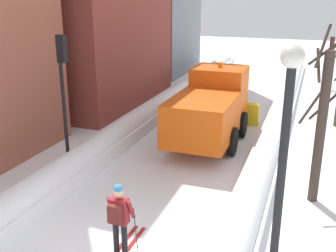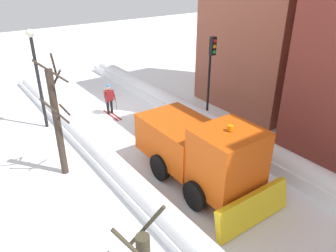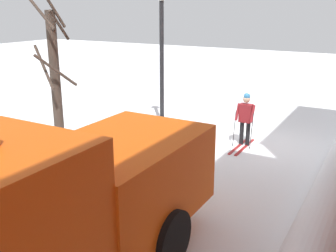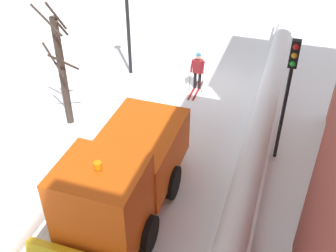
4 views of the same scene
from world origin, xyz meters
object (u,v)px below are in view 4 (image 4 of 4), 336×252
object	(u,v)px
traffic_light_pole	(289,80)
street_lamp	(127,8)
plow_truck	(124,176)
bare_tree_near	(62,70)
skier	(198,69)

from	to	relation	value
traffic_light_pole	street_lamp	size ratio (longest dim) A/B	0.90
traffic_light_pole	street_lamp	distance (m)	8.76
plow_truck	street_lamp	distance (m)	9.40
street_lamp	bare_tree_near	world-z (taller)	same
bare_tree_near	plow_truck	bearing A→B (deg)	137.45
traffic_light_pole	bare_tree_near	size ratio (longest dim) A/B	0.90
plow_truck	street_lamp	world-z (taller)	street_lamp
street_lamp	plow_truck	bearing A→B (deg)	111.80
bare_tree_near	street_lamp	bearing A→B (deg)	-98.26
traffic_light_pole	plow_truck	bearing A→B (deg)	44.97
traffic_light_pole	bare_tree_near	bearing A→B (deg)	2.20
bare_tree_near	skier	bearing A→B (deg)	-134.27
traffic_light_pole	bare_tree_near	xyz separation A→B (m)	(8.22, 0.32, -0.83)
skier	bare_tree_near	world-z (taller)	bare_tree_near
street_lamp	traffic_light_pole	bearing A→B (deg)	149.30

